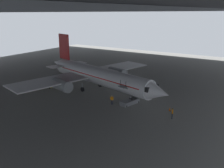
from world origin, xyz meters
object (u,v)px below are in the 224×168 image
at_px(airplane_main, 97,75).
at_px(crew_worker_by_stairs, 112,99).
at_px(boarding_stairs, 129,100).
at_px(baggage_tug, 50,85).
at_px(traffic_cone_orange, 170,109).
at_px(crew_worker_near_nose, 172,113).

bearing_deg(airplane_main, crew_worker_by_stairs, -126.24).
height_order(boarding_stairs, crew_worker_by_stairs, boarding_stairs).
relative_size(airplane_main, baggage_tug, 13.83).
xyz_separation_m(boarding_stairs, traffic_cone_orange, (0.70, -7.01, -0.42)).
bearing_deg(traffic_cone_orange, baggage_tug, 92.27).
bearing_deg(boarding_stairs, crew_worker_near_nose, -104.14).
bearing_deg(boarding_stairs, baggage_tug, 90.98).
bearing_deg(baggage_tug, crew_worker_near_nose, -93.75).
xyz_separation_m(airplane_main, crew_worker_by_stairs, (-4.71, -6.43, -2.33)).
relative_size(boarding_stairs, baggage_tug, 1.88).
distance_m(crew_worker_by_stairs, traffic_cone_orange, 9.76).
xyz_separation_m(airplane_main, crew_worker_near_nose, (-4.95, -17.18, -2.29)).
distance_m(crew_worker_near_nose, traffic_cone_orange, 3.20).
relative_size(crew_worker_near_nose, traffic_cone_orange, 2.87).
bearing_deg(airplane_main, baggage_tug, 107.48).
bearing_deg(crew_worker_by_stairs, baggage_tug, 84.62).
height_order(crew_worker_by_stairs, traffic_cone_orange, crew_worker_by_stairs).
distance_m(airplane_main, baggage_tug, 10.88).
bearing_deg(traffic_cone_orange, boarding_stairs, 95.73).
bearing_deg(crew_worker_near_nose, crew_worker_by_stairs, 88.76).
distance_m(airplane_main, crew_worker_by_stairs, 8.31).
distance_m(crew_worker_near_nose, crew_worker_by_stairs, 10.75).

